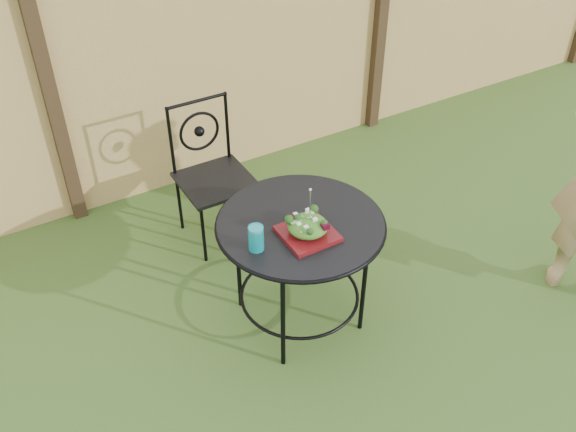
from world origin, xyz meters
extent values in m
plane|color=#264114|center=(0.00, 0.00, 0.00)|extent=(60.00, 60.00, 0.00)
cube|color=#E5BD71|center=(0.00, 2.20, 0.90)|extent=(8.00, 0.05, 1.80)
cube|color=black|center=(-1.30, 2.15, 0.95)|extent=(0.09, 0.09, 1.90)
cube|color=black|center=(1.30, 2.15, 0.95)|extent=(0.09, 0.09, 1.90)
cylinder|color=black|center=(-0.44, 0.49, 0.71)|extent=(0.90, 0.90, 0.02)
torus|color=black|center=(-0.44, 0.49, 0.71)|extent=(0.92, 0.92, 0.02)
torus|color=black|center=(-0.44, 0.49, 0.18)|extent=(0.70, 0.70, 0.02)
cylinder|color=black|center=(-0.18, 0.75, 0.35)|extent=(0.03, 0.03, 0.71)
cylinder|color=black|center=(-0.70, 0.75, 0.35)|extent=(0.03, 0.03, 0.71)
cylinder|color=black|center=(-0.70, 0.23, 0.35)|extent=(0.03, 0.03, 0.71)
cylinder|color=black|center=(-0.18, 0.23, 0.35)|extent=(0.03, 0.03, 0.71)
cube|color=black|center=(-0.52, 1.43, 0.45)|extent=(0.46, 0.46, 0.03)
cylinder|color=black|center=(-0.52, 1.64, 0.94)|extent=(0.42, 0.02, 0.02)
torus|color=black|center=(-0.52, 1.64, 0.72)|extent=(0.28, 0.02, 0.28)
cylinder|color=black|center=(-0.72, 1.23, 0.22)|extent=(0.02, 0.02, 0.44)
cylinder|color=black|center=(-0.32, 1.23, 0.22)|extent=(0.02, 0.02, 0.44)
cylinder|color=black|center=(-0.72, 1.63, 0.22)|extent=(0.02, 0.02, 0.44)
cylinder|color=black|center=(-0.32, 1.63, 0.22)|extent=(0.02, 0.02, 0.44)
cylinder|color=black|center=(-0.72, 1.64, 0.70)|extent=(0.02, 0.02, 0.50)
cylinder|color=black|center=(-0.32, 1.64, 0.70)|extent=(0.02, 0.02, 0.50)
cube|color=#4D0B0D|center=(-0.47, 0.38, 0.74)|extent=(0.27, 0.27, 0.02)
ellipsoid|color=#235614|center=(-0.47, 0.38, 0.79)|extent=(0.21, 0.21, 0.08)
cylinder|color=silver|center=(-0.46, 0.38, 0.92)|extent=(0.01, 0.01, 0.18)
cylinder|color=#0D8F99|center=(-0.75, 0.42, 0.79)|extent=(0.08, 0.08, 0.14)
camera|label=1|loc=(-1.85, -1.79, 2.86)|focal=40.00mm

